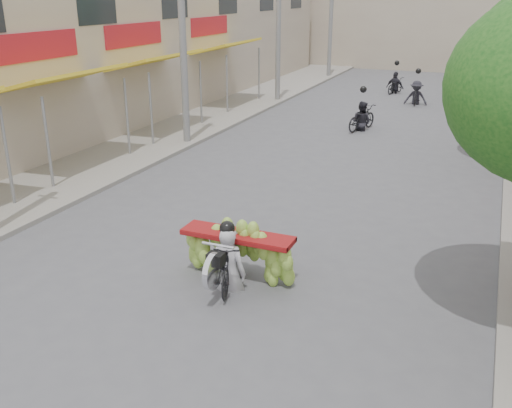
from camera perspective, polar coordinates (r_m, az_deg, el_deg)
The scene contains 11 objects.
ground at distance 8.56m, azimuth -15.03°, elevation -16.93°, with size 120.00×120.00×0.00m, color #515156.
sidewalk_left at distance 23.78m, azimuth -6.72°, elevation 8.16°, with size 4.00×60.00×0.12m, color gray.
shophouse_row_left at distance 25.37m, azimuth -18.40°, elevation 14.79°, with size 9.77×40.00×6.00m.
far_building at distance 43.46m, azimuth 17.74°, elevation 17.53°, with size 20.00×6.00×7.00m, color tan.
utility_pole_mid at distance 19.86m, azimuth -7.40°, elevation 17.28°, with size 0.60×0.24×8.00m.
utility_pole_far at distance 28.02m, azimuth 2.26°, elevation 18.34°, with size 0.60×0.24×8.00m.
utility_pole_back at distance 36.57m, azimuth 7.54°, elevation 18.71°, with size 0.60×0.24×8.00m.
banana_motorbike at distance 10.39m, azimuth -2.37°, elevation -4.32°, with size 2.20×1.83×2.25m.
bg_motorbike_a at distance 22.67m, azimuth 10.55°, elevation 9.09°, with size 1.12×1.81×1.95m.
bg_motorbike_b at distance 28.51m, azimuth 15.79°, elevation 11.23°, with size 1.09×1.65×1.95m.
bg_motorbike_c at distance 31.49m, azimuth 13.80°, elevation 12.19°, with size 1.08×1.54×1.95m.
Camera 1 is at (4.49, -5.19, 5.11)m, focal length 40.00 mm.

